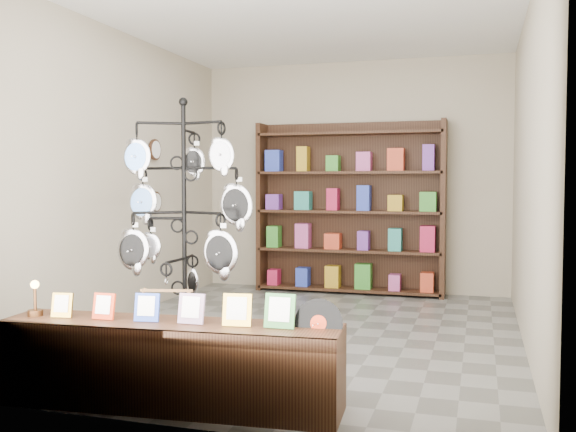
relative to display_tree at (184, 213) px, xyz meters
The scene contains 6 objects.
ground 1.91m from the display_tree, 68.38° to the left, with size 5.00×5.00×0.00m, color slate.
room_envelope 1.62m from the display_tree, 68.38° to the left, with size 5.00×5.00×5.00m.
display_tree is the anchor object (origin of this frame).
front_shelf 1.27m from the display_tree, 70.55° to the right, with size 2.22×0.61×0.78m.
back_shelving 3.72m from the display_tree, 81.53° to the left, with size 2.42×0.36×2.20m.
wall_clocks 2.62m from the display_tree, 123.12° to the left, with size 0.03×0.24×0.84m.
Camera 1 is at (1.62, -5.82, 1.42)m, focal length 40.00 mm.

